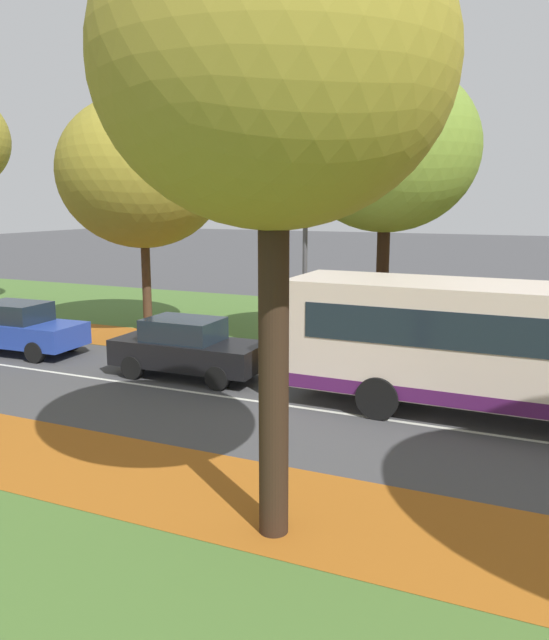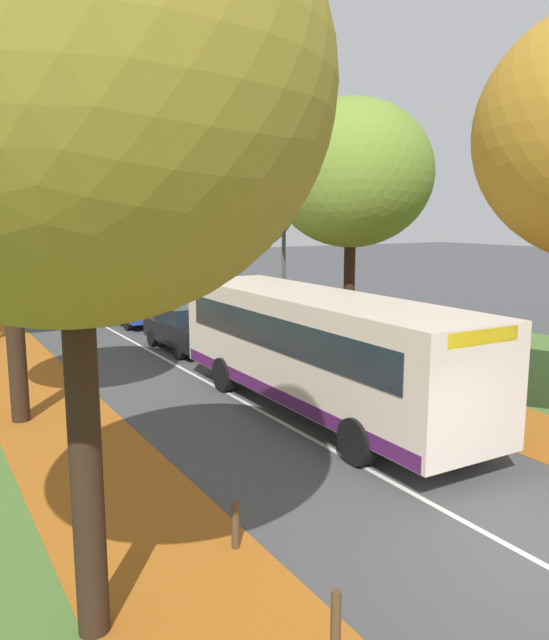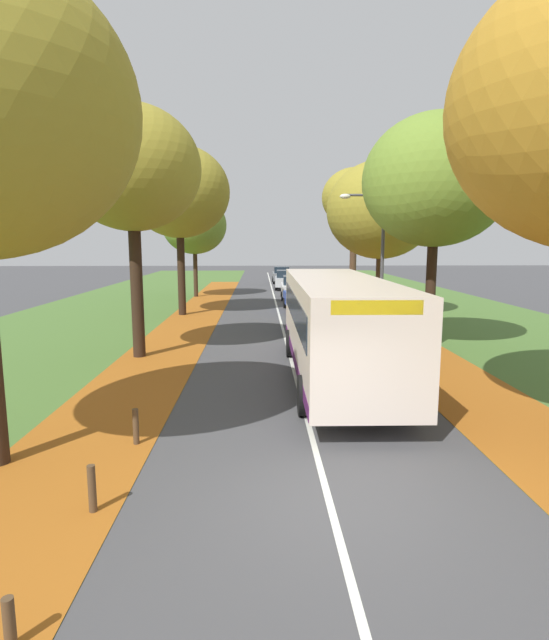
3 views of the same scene
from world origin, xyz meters
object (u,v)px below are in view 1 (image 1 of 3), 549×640
object	(u,v)px
streetlamp_right	(301,237)
car_blue_following	(18,328)
tree_right_near	(386,149)
tree_right_mid	(142,172)
car_black_lead	(188,348)
tree_left_near	(274,68)
bus	(524,345)

from	to	relation	value
streetlamp_right	car_blue_following	bearing A→B (deg)	105.11
car_blue_following	tree_right_near	bearing A→B (deg)	-69.10
tree_right_near	tree_right_mid	bearing A→B (deg)	89.45
car_black_lead	car_blue_following	xyz separation A→B (m)	(0.15, 6.34, 0.00)
tree_right_mid	car_black_lead	bearing A→B (deg)	-134.62
tree_right_mid	car_black_lead	xyz separation A→B (m)	(-4.29, -4.35, -4.92)
tree_left_near	car_blue_following	xyz separation A→B (m)	(6.68, 11.83, -5.62)
tree_right_mid	car_blue_following	size ratio (longest dim) A/B	1.96
car_black_lead	car_blue_following	world-z (taller)	same
car_black_lead	bus	bearing A→B (deg)	-90.04
tree_right_near	streetlamp_right	xyz separation A→B (m)	(-1.72, 1.97, -2.49)
streetlamp_right	tree_left_near	bearing A→B (deg)	-160.65
tree_right_near	bus	xyz separation A→B (m)	(-4.21, -4.23, -4.53)
tree_left_near	tree_right_near	distance (m)	10.80
tree_right_near	tree_right_mid	size ratio (longest dim) A/B	1.03
tree_left_near	car_black_lead	xyz separation A→B (m)	(6.53, 5.49, -5.62)
tree_left_near	car_blue_following	bearing A→B (deg)	60.56
bus	tree_right_near	bearing A→B (deg)	45.12
tree_right_near	bus	world-z (taller)	tree_right_near
tree_right_near	bus	distance (m)	7.49
streetlamp_right	bus	world-z (taller)	streetlamp_right
tree_left_near	car_blue_following	distance (m)	14.70
tree_right_near	car_blue_following	size ratio (longest dim) A/B	2.03
streetlamp_right	car_black_lead	distance (m)	4.49
tree_right_mid	car_black_lead	size ratio (longest dim) A/B	1.98
tree_left_near	bus	bearing A→B (deg)	-24.92
tree_right_near	tree_right_mid	distance (m)	8.66
tree_right_mid	bus	xyz separation A→B (m)	(-4.30, -12.87, -4.03)
tree_left_near	bus	xyz separation A→B (m)	(6.52, -3.03, -4.73)
tree_right_mid	car_blue_following	xyz separation A→B (m)	(-4.14, 1.99, -4.92)
car_black_lead	car_blue_following	bearing A→B (deg)	88.66
streetlamp_right	car_black_lead	size ratio (longest dim) A/B	1.42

